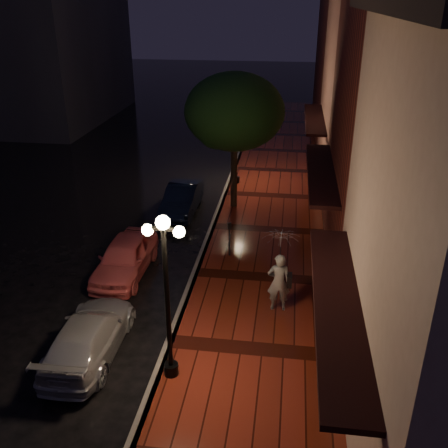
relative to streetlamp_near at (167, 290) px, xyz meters
The scene contains 14 objects.
ground 5.65m from the streetlamp_near, 94.00° to the left, with size 120.00×120.00×0.00m, color black.
sidewalk 5.91m from the streetlamp_near, 69.19° to the left, with size 4.50×60.00×0.15m, color #47160C.
curb 5.61m from the streetlamp_near, 94.00° to the left, with size 0.25×60.00×0.15m, color #595451.
storefront_mid 10.08m from the streetlamp_near, 46.47° to the left, with size 5.00×8.00×11.00m, color #511914.
storefront_far 16.52m from the streetlamp_near, 66.09° to the left, with size 5.00×8.00×9.00m, color #8C5951.
storefront_extra 25.98m from the streetlamp_near, 75.10° to the left, with size 5.00×12.00×10.00m, color #511914.
streetlamp_near is the anchor object (origin of this frame).
streetlamp_far 14.00m from the streetlamp_near, 90.00° to the left, with size 0.96×0.36×4.31m.
street_tree 11.12m from the streetlamp_near, 88.65° to the left, with size 4.16×4.16×5.80m.
pink_car 5.87m from the streetlamp_near, 119.45° to the left, with size 1.52×3.78×1.29m, color #D4575A.
navy_car 10.70m from the streetlamp_near, 100.66° to the left, with size 1.30×3.73×1.23m, color black.
silver_car 3.17m from the streetlamp_near, 164.68° to the left, with size 1.62×3.97×1.15m, color #9A9BA1.
woman_with_umbrella 4.14m from the streetlamp_near, 52.02° to the left, with size 1.07×1.09×2.57m.
parking_meter 6.60m from the streetlamp_near, 84.16° to the left, with size 0.14×0.13×1.29m.
Camera 1 is at (2.97, -14.44, 8.76)m, focal length 40.00 mm.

